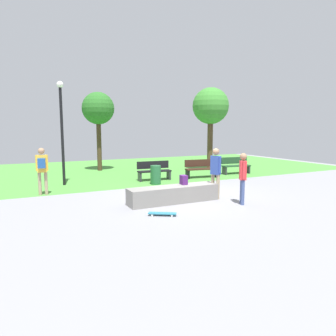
% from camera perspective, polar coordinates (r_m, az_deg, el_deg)
% --- Properties ---
extents(ground_plane, '(28.00, 28.00, 0.00)m').
position_cam_1_polar(ground_plane, '(11.39, 3.74, -5.04)').
color(ground_plane, gray).
extents(grass_lawn, '(26.60, 11.88, 0.01)m').
position_cam_1_polar(grass_lawn, '(18.72, -8.61, -0.20)').
color(grass_lawn, '#478C38').
rests_on(grass_lawn, ground_plane).
extents(concrete_ledge, '(3.13, 0.70, 0.55)m').
position_cam_1_polar(concrete_ledge, '(10.15, 1.07, -4.97)').
color(concrete_ledge, gray).
rests_on(concrete_ledge, ground_plane).
extents(backpack_on_ledge, '(0.22, 0.29, 0.32)m').
position_cam_1_polar(backpack_on_ledge, '(10.38, 2.97, -2.24)').
color(backpack_on_ledge, '#4C1E66').
rests_on(backpack_on_ledge, concrete_ledge).
extents(skater_performing_trick, '(0.34, 0.38, 1.68)m').
position_cam_1_polar(skater_performing_trick, '(10.08, 13.93, -1.21)').
color(skater_performing_trick, '#3F5184').
rests_on(skater_performing_trick, ground_plane).
extents(skater_watching, '(0.30, 0.41, 1.78)m').
position_cam_1_polar(skater_watching, '(10.68, 8.99, -0.22)').
color(skater_watching, tan).
rests_on(skater_watching, ground_plane).
extents(skateboard_by_ledge, '(0.79, 0.59, 0.08)m').
position_cam_1_polar(skateboard_by_ledge, '(8.67, -1.07, -8.57)').
color(skateboard_by_ledge, teal).
rests_on(skateboard_by_ledge, ground_plane).
extents(park_bench_by_oak, '(1.63, 0.58, 0.91)m').
position_cam_1_polar(park_bench_by_oak, '(14.46, -2.67, -0.44)').
color(park_bench_by_oak, black).
rests_on(park_bench_by_oak, ground_plane).
extents(park_bench_near_lamppost, '(1.65, 0.67, 0.91)m').
position_cam_1_polar(park_bench_near_lamppost, '(15.31, 6.17, -0.04)').
color(park_bench_near_lamppost, '#331E14').
rests_on(park_bench_near_lamppost, ground_plane).
extents(park_bench_near_path, '(1.64, 0.63, 0.91)m').
position_cam_1_polar(park_bench_near_path, '(16.94, 12.65, 0.54)').
color(park_bench_near_path, '#1E4223').
rests_on(park_bench_near_path, ground_plane).
extents(tree_broad_elm, '(1.85, 1.85, 4.56)m').
position_cam_1_polar(tree_broad_elm, '(18.22, -13.06, 10.72)').
color(tree_broad_elm, '#42301E').
rests_on(tree_broad_elm, grass_lawn).
extents(tree_tall_oak, '(2.13, 2.13, 4.86)m').
position_cam_1_polar(tree_tall_oak, '(18.26, 8.06, 11.31)').
color(tree_tall_oak, '#4C3823').
rests_on(tree_tall_oak, grass_lawn).
extents(lamp_post, '(0.28, 0.28, 4.45)m').
position_cam_1_polar(lamp_post, '(13.83, -19.45, 7.96)').
color(lamp_post, black).
rests_on(lamp_post, ground_plane).
extents(trash_bin, '(0.46, 0.46, 0.84)m').
position_cam_1_polar(trash_bin, '(13.41, -2.35, -1.31)').
color(trash_bin, '#1E592D').
rests_on(trash_bin, ground_plane).
extents(pedestrian_with_backpack, '(0.43, 0.37, 1.76)m').
position_cam_1_polar(pedestrian_with_backpack, '(12.05, -22.70, 0.21)').
color(pedestrian_with_backpack, tan).
rests_on(pedestrian_with_backpack, ground_plane).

